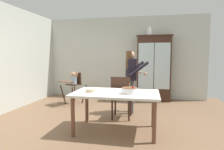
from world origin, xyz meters
TOP-DOWN VIEW (x-y plane):
  - ground_plane at (0.00, 0.00)m, footprint 6.24×6.24m
  - wall_back at (0.00, 2.63)m, footprint 5.32×0.06m
  - china_cabinet at (1.00, 2.37)m, footprint 1.08×0.48m
  - ceramic_vase at (0.83, 2.37)m, footprint 0.13×0.13m
  - high_chair_with_toddler at (-1.32, 1.45)m, footprint 0.77×0.83m
  - adult_person at (0.44, 0.88)m, footprint 0.61×0.60m
  - dining_table at (0.29, -0.39)m, footprint 1.57×0.95m
  - birthday_cake at (0.55, -0.46)m, footprint 0.28×0.28m
  - serving_bowl at (-0.18, -0.46)m, footprint 0.18×0.18m
  - dining_chair_far_side at (0.28, 0.30)m, footprint 0.44×0.44m

SIDE VIEW (x-z plane):
  - ground_plane at x=0.00m, z-range 0.00..0.00m
  - dining_chair_far_side at x=0.28m, z-range 0.08..1.04m
  - dining_table at x=0.29m, z-range 0.28..1.02m
  - high_chair_with_toddler at x=-1.32m, z-range 0.18..1.13m
  - serving_bowl at x=-0.18m, z-range 0.74..0.79m
  - birthday_cake at x=0.55m, z-range 0.70..0.89m
  - adult_person at x=0.44m, z-range 0.20..1.73m
  - china_cabinet at x=1.00m, z-range 0.01..2.06m
  - wall_back at x=0.00m, z-range 0.00..2.70m
  - ceramic_vase at x=0.83m, z-range 2.03..2.30m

